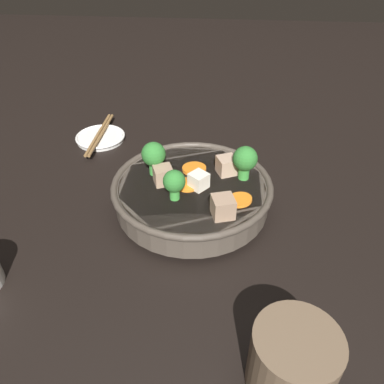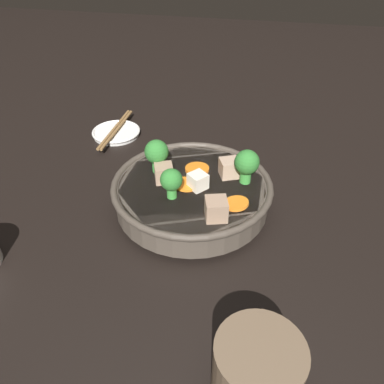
# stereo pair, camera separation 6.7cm
# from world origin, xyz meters

# --- Properties ---
(ground_plane) EXTENTS (3.00, 3.00, 0.00)m
(ground_plane) POSITION_xyz_m (0.00, 0.00, 0.00)
(ground_plane) COLOR black
(stirfry_bowl) EXTENTS (0.29, 0.29, 0.12)m
(stirfry_bowl) POSITION_xyz_m (0.00, -0.00, 0.04)
(stirfry_bowl) COLOR #51473D
(stirfry_bowl) RESTS_ON ground_plane
(side_saucer) EXTENTS (0.12, 0.12, 0.01)m
(side_saucer) POSITION_xyz_m (0.23, 0.24, 0.01)
(side_saucer) COLOR white
(side_saucer) RESTS_ON ground_plane
(dark_mug) EXTENTS (0.12, 0.10, 0.09)m
(dark_mug) POSITION_xyz_m (-0.31, -0.14, 0.05)
(dark_mug) COLOR brown
(dark_mug) RESTS_ON ground_plane
(chopsticks_pair) EXTENTS (0.20, 0.02, 0.01)m
(chopsticks_pair) POSITION_xyz_m (0.23, 0.24, 0.02)
(chopsticks_pair) COLOR olive
(chopsticks_pair) RESTS_ON side_saucer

